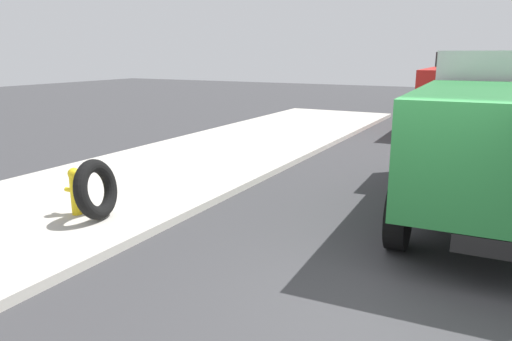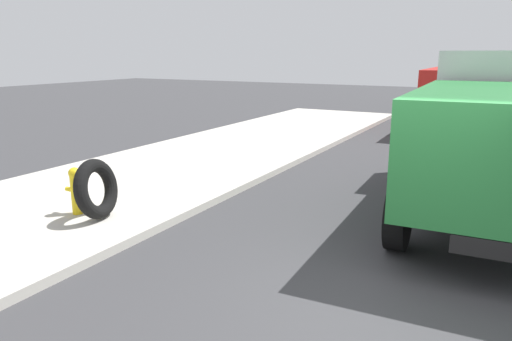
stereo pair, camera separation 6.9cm
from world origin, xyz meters
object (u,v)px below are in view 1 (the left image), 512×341
Objects in this scene: dump_truck_gray at (477,76)px; loose_tire at (96,189)px; dump_truck_blue at (494,70)px; fire_hydrant at (76,190)px; dump_truck_green at (497,128)px; dump_truck_red at (463,88)px.

loose_tire is at bearing 170.89° from dump_truck_gray.
dump_truck_gray reaches higher than loose_tire.
loose_tire is 0.15× the size of dump_truck_blue.
loose_tire reaches higher than fire_hydrant.
loose_tire is 39.31m from dump_truck_blue.
dump_truck_green is 1.01× the size of dump_truck_blue.
dump_truck_red is at bearing -178.99° from dump_truck_gray.
fire_hydrant is at bearing 161.99° from dump_truck_red.
dump_truck_red and dump_truck_blue have the same top height.
dump_truck_gray is (25.90, -4.15, 0.93)m from loose_tire.
dump_truck_red reaches higher than loose_tire.
fire_hydrant is at bearing 172.58° from dump_truck_blue.
dump_truck_gray is at bearing -9.11° from loose_tire.
dump_truck_green is (4.05, -6.44, 1.01)m from fire_hydrant.
dump_truck_gray is (25.89, -4.67, 1.01)m from fire_hydrant.
dump_truck_red is at bearing -18.01° from fire_hydrant.
loose_tire is 0.15× the size of dump_truck_gray.
dump_truck_blue is at bearing -7.42° from fire_hydrant.
loose_tire is 7.24m from dump_truck_green.
dump_truck_green is 1.01× the size of dump_truck_red.
dump_truck_green is 11.03m from dump_truck_red.
dump_truck_gray is (21.84, 1.77, 0.00)m from dump_truck_green.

